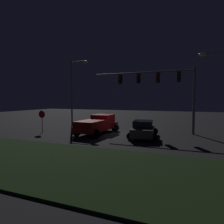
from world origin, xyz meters
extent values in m
plane|color=black|center=(0.00, 0.00, 0.00)|extent=(80.00, 80.00, 0.00)
cube|color=black|center=(0.00, -9.17, 0.05)|extent=(26.21, 6.87, 0.10)
cube|color=maroon|center=(-1.74, -0.45, 0.68)|extent=(2.41, 5.54, 0.55)
cube|color=maroon|center=(-1.65, 0.73, 1.38)|extent=(1.98, 2.04, 0.85)
cube|color=black|center=(-1.65, 0.73, 1.50)|extent=(1.87, 1.65, 0.51)
cube|color=maroon|center=(-1.83, -1.53, 1.18)|extent=(2.15, 3.16, 0.45)
cylinder|color=black|center=(-2.62, 1.56, 0.40)|extent=(0.80, 0.22, 0.80)
cylinder|color=black|center=(-0.57, 1.40, 0.40)|extent=(0.80, 0.22, 0.80)
cylinder|color=black|center=(-2.92, -2.31, 0.40)|extent=(0.80, 0.22, 0.80)
cylinder|color=black|center=(-0.87, -2.47, 0.40)|extent=(0.80, 0.22, 0.80)
cube|color=#514C47|center=(2.85, -0.60, 0.61)|extent=(2.36, 4.60, 0.70)
cube|color=black|center=(2.88, -0.85, 1.23)|extent=(1.85, 2.19, 0.55)
cylinder|color=black|center=(1.74, 0.76, 0.32)|extent=(0.64, 0.22, 0.64)
cylinder|color=black|center=(3.56, 1.00, 0.32)|extent=(0.64, 0.22, 0.64)
cylinder|color=black|center=(2.13, -2.21, 0.32)|extent=(0.64, 0.22, 0.64)
cylinder|color=black|center=(3.95, -1.97, 0.32)|extent=(0.64, 0.22, 0.64)
cylinder|color=slate|center=(6.97, 2.64, 3.25)|extent=(0.24, 0.24, 6.50)
cylinder|color=slate|center=(1.87, 2.64, 6.10)|extent=(10.20, 0.18, 0.18)
cube|color=black|center=(5.57, 2.64, 5.50)|extent=(0.32, 0.44, 0.95)
sphere|color=red|center=(5.57, 2.41, 5.80)|extent=(0.22, 0.22, 0.22)
sphere|color=#59380A|center=(5.57, 2.41, 5.50)|extent=(0.22, 0.22, 0.22)
sphere|color=#0C4719|center=(5.57, 2.41, 5.20)|extent=(0.22, 0.22, 0.22)
cube|color=black|center=(3.57, 2.64, 5.50)|extent=(0.32, 0.44, 0.95)
sphere|color=red|center=(3.57, 2.41, 5.80)|extent=(0.22, 0.22, 0.22)
sphere|color=#59380A|center=(3.57, 2.41, 5.50)|extent=(0.22, 0.22, 0.22)
sphere|color=#0C4719|center=(3.57, 2.41, 5.20)|extent=(0.22, 0.22, 0.22)
cube|color=black|center=(1.57, 2.64, 5.50)|extent=(0.32, 0.44, 0.95)
sphere|color=red|center=(1.57, 2.41, 5.80)|extent=(0.22, 0.22, 0.22)
sphere|color=#59380A|center=(1.57, 2.41, 5.50)|extent=(0.22, 0.22, 0.22)
sphere|color=#0C4719|center=(1.57, 2.41, 5.20)|extent=(0.22, 0.22, 0.22)
cube|color=black|center=(-0.43, 2.64, 5.50)|extent=(0.32, 0.44, 0.95)
sphere|color=red|center=(-0.43, 2.41, 5.80)|extent=(0.22, 0.22, 0.22)
sphere|color=#59380A|center=(-0.43, 2.41, 5.50)|extent=(0.22, 0.22, 0.22)
sphere|color=#0C4719|center=(-0.43, 2.41, 5.20)|extent=(0.22, 0.22, 0.22)
cylinder|color=slate|center=(-7.45, 3.92, 4.10)|extent=(0.20, 0.20, 8.21)
cylinder|color=slate|center=(-6.43, 3.92, 8.06)|extent=(2.04, 0.12, 0.12)
ellipsoid|color=#F9CC72|center=(-5.42, 3.92, 7.96)|extent=(0.70, 0.44, 0.30)
cylinder|color=slate|center=(8.88, 2.32, 7.52)|extent=(2.59, 0.12, 0.12)
ellipsoid|color=#F9CC72|center=(7.58, 2.32, 7.42)|extent=(0.70, 0.44, 0.30)
cylinder|color=slate|center=(-7.24, -1.82, 1.10)|extent=(0.07, 0.07, 2.20)
cylinder|color=#B20C0F|center=(-7.24, -1.85, 1.85)|extent=(0.76, 0.03, 0.76)
camera|label=1|loc=(6.54, -17.52, 3.34)|focal=31.39mm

